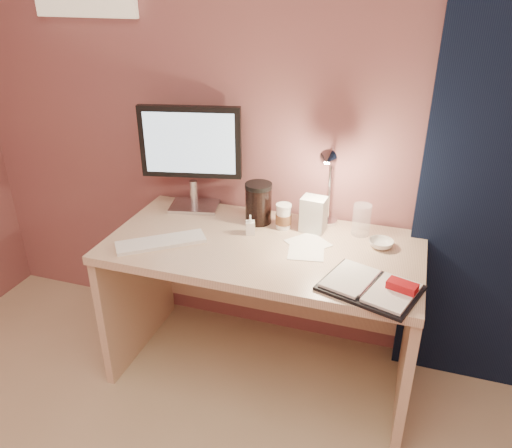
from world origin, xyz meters
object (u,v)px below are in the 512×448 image
(bowl, at_px, (381,244))
(desk_lamp, at_px, (325,180))
(keyboard, at_px, (161,242))
(monitor, at_px, (191,149))
(coffee_cup, at_px, (283,217))
(lotion_bottle, at_px, (250,225))
(clear_cup, at_px, (361,220))
(desk, at_px, (267,278))
(planner, at_px, (373,287))
(dark_jar, at_px, (258,205))
(product_box, at_px, (314,214))

(bowl, height_order, desk_lamp, desk_lamp)
(keyboard, height_order, bowl, bowl)
(monitor, distance_m, desk_lamp, 0.68)
(desk_lamp, bearing_deg, keyboard, -156.21)
(monitor, relative_size, keyboard, 1.34)
(coffee_cup, bearing_deg, monitor, 171.14)
(keyboard, relative_size, lotion_bottle, 4.22)
(clear_cup, distance_m, lotion_bottle, 0.51)
(lotion_bottle, distance_m, desk_lamp, 0.40)
(desk, height_order, lotion_bottle, lotion_bottle)
(monitor, relative_size, bowl, 4.88)
(keyboard, distance_m, planner, 0.94)
(monitor, bearing_deg, keyboard, -99.81)
(lotion_bottle, bearing_deg, clear_cup, 17.84)
(lotion_bottle, distance_m, dark_jar, 0.14)
(keyboard, distance_m, dark_jar, 0.50)
(keyboard, xyz_separation_m, bowl, (0.94, 0.27, 0.01))
(monitor, relative_size, dark_jar, 2.97)
(desk, height_order, planner, planner)
(coffee_cup, relative_size, bowl, 1.12)
(coffee_cup, distance_m, clear_cup, 0.36)
(planner, bearing_deg, dark_jar, 162.18)
(coffee_cup, xyz_separation_m, product_box, (0.14, 0.02, 0.03))
(keyboard, bearing_deg, planner, -41.98)
(keyboard, bearing_deg, lotion_bottle, -5.55)
(product_box, bearing_deg, desk, -140.14)
(dark_jar, distance_m, product_box, 0.27)
(lotion_bottle, bearing_deg, desk_lamp, 21.38)
(bowl, distance_m, desk_lamp, 0.37)
(lotion_bottle, bearing_deg, monitor, 153.34)
(monitor, bearing_deg, desk, -34.80)
(monitor, xyz_separation_m, keyboard, (0.02, -0.40, -0.31))
(keyboard, bearing_deg, coffee_cup, -3.20)
(lotion_bottle, xyz_separation_m, product_box, (0.27, 0.12, 0.04))
(desk, distance_m, lotion_bottle, 0.29)
(dark_jar, bearing_deg, keyboard, -134.93)
(desk, relative_size, clear_cup, 9.54)
(planner, height_order, dark_jar, dark_jar)
(dark_jar, bearing_deg, coffee_cup, -10.48)
(keyboard, height_order, coffee_cup, coffee_cup)
(monitor, xyz_separation_m, bowl, (0.96, -0.13, -0.30))
(coffee_cup, relative_size, dark_jar, 0.68)
(dark_jar, bearing_deg, desk, -56.49)
(keyboard, bearing_deg, product_box, -8.53)
(keyboard, bearing_deg, monitor, 55.44)
(desk, xyz_separation_m, product_box, (0.18, 0.12, 0.31))
(coffee_cup, distance_m, product_box, 0.14)
(clear_cup, distance_m, product_box, 0.22)
(clear_cup, xyz_separation_m, product_box, (-0.22, -0.03, 0.01))
(desk, relative_size, keyboard, 3.56)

